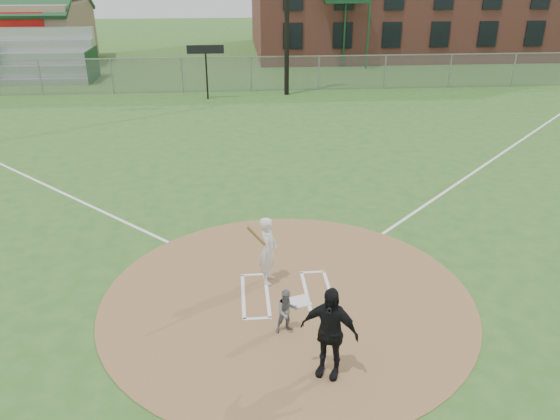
{
  "coord_description": "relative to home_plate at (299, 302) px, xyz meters",
  "views": [
    {
      "loc": [
        -1.06,
        -10.4,
        6.95
      ],
      "look_at": [
        0.0,
        2.0,
        1.3
      ],
      "focal_mm": 35.0,
      "sensor_mm": 36.0,
      "label": 1
    }
  ],
  "objects": [
    {
      "name": "clubhouse",
      "position": [
        -18.24,
        33.21,
        2.35
      ],
      "size": [
        12.2,
        8.71,
        6.23
      ],
      "color": "tan",
      "rests_on": "ground"
    },
    {
      "name": "catcher",
      "position": [
        -0.38,
        -1.01,
        0.47
      ],
      "size": [
        0.54,
        0.46,
        0.96
      ],
      "primitive_type": "imported",
      "rotation": [
        0.0,
        0.0,
        0.24
      ],
      "color": "slate",
      "rests_on": "dirt_circle"
    },
    {
      "name": "umpire",
      "position": [
        0.25,
        -2.33,
        0.9
      ],
      "size": [
        1.16,
        0.87,
        1.83
      ],
      "primitive_type": "imported",
      "rotation": [
        0.0,
        0.0,
        -0.45
      ],
      "color": "black",
      "rests_on": "dirt_circle"
    },
    {
      "name": "foul_line_first",
      "position": [
        8.76,
        9.21,
        -0.03
      ],
      "size": [
        17.04,
        17.04,
        0.01
      ],
      "primitive_type": "cube",
      "rotation": [
        0.0,
        0.0,
        -0.79
      ],
      "color": "white",
      "rests_on": "ground"
    },
    {
      "name": "outfield_fence",
      "position": [
        -0.24,
        22.21,
        0.98
      ],
      "size": [
        56.08,
        0.08,
        2.03
      ],
      "color": "slate",
      "rests_on": "ground"
    },
    {
      "name": "ground",
      "position": [
        -0.24,
        0.21,
        -0.03
      ],
      "size": [
        140.0,
        140.0,
        0.0
      ],
      "primitive_type": "plane",
      "color": "#305F20",
      "rests_on": "ground"
    },
    {
      "name": "bleachers",
      "position": [
        -13.24,
        26.41,
        1.55
      ],
      "size": [
        6.08,
        3.2,
        3.2
      ],
      "color": "#B7BABF",
      "rests_on": "ground"
    },
    {
      "name": "scoreboard_sign",
      "position": [
        -2.74,
        20.41,
        2.35
      ],
      "size": [
        2.0,
        0.1,
        2.93
      ],
      "color": "black",
      "rests_on": "ground"
    },
    {
      "name": "home_plate",
      "position": [
        0.0,
        0.0,
        0.0
      ],
      "size": [
        0.56,
        0.56,
        0.03
      ],
      "primitive_type": "cube",
      "rotation": [
        0.0,
        0.0,
        0.3
      ],
      "color": "silver",
      "rests_on": "dirt_circle"
    },
    {
      "name": "dirt_circle",
      "position": [
        -0.24,
        0.21,
        -0.02
      ],
      "size": [
        8.4,
        8.4,
        0.02
      ],
      "primitive_type": "cylinder",
      "color": "olive",
      "rests_on": "ground"
    },
    {
      "name": "foul_line_third",
      "position": [
        -9.24,
        9.21,
        -0.03
      ],
      "size": [
        17.04,
        17.04,
        0.01
      ],
      "primitive_type": "cube",
      "rotation": [
        0.0,
        0.0,
        0.79
      ],
      "color": "white",
      "rests_on": "ground"
    },
    {
      "name": "batter_at_plate",
      "position": [
        -0.62,
        0.96,
        0.82
      ],
      "size": [
        0.81,
        0.98,
        1.78
      ],
      "color": "silver",
      "rests_on": "dirt_circle"
    },
    {
      "name": "batters_boxes",
      "position": [
        -0.24,
        0.36,
        -0.01
      ],
      "size": [
        2.08,
        1.88,
        0.01
      ],
      "color": "white",
      "rests_on": "dirt_circle"
    }
  ]
}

